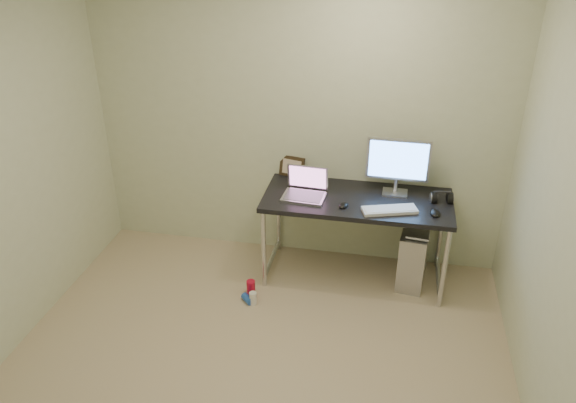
{
  "coord_description": "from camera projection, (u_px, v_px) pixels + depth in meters",
  "views": [
    {
      "loc": [
        0.78,
        -2.6,
        2.83
      ],
      "look_at": [
        0.06,
        1.07,
        0.85
      ],
      "focal_mm": 35.0,
      "sensor_mm": 36.0,
      "label": 1
    }
  ],
  "objects": [
    {
      "name": "laptop",
      "position": [
        305.0,
        189.0,
        4.52
      ],
      "size": [
        0.35,
        0.3,
        0.23
      ],
      "rotation": [
        0.0,
        0.0,
        -0.07
      ],
      "color": "#BBBBC3",
      "rests_on": "desk"
    },
    {
      "name": "monitor",
      "position": [
        398.0,
        162.0,
        4.45
      ],
      "size": [
        0.5,
        0.15,
        0.47
      ],
      "rotation": [
        0.0,
        0.0,
        -0.02
      ],
      "color": "#BBBBC3",
      "rests_on": "desk"
    },
    {
      "name": "can_red",
      "position": [
        251.0,
        288.0,
        4.58
      ],
      "size": [
        0.09,
        0.09,
        0.13
      ],
      "primitive_type": "cylinder",
      "rotation": [
        0.0,
        0.0,
        0.23
      ],
      "color": "red",
      "rests_on": "ground"
    },
    {
      "name": "cable_a",
      "position": [
        409.0,
        224.0,
        4.83
      ],
      "size": [
        0.01,
        0.16,
        0.69
      ],
      "primitive_type": "cylinder",
      "rotation": [
        0.21,
        0.0,
        0.0
      ],
      "color": "black",
      "rests_on": "ground"
    },
    {
      "name": "can_white",
      "position": [
        253.0,
        298.0,
        4.47
      ],
      "size": [
        0.08,
        0.08,
        0.11
      ],
      "primitive_type": "cylinder",
      "rotation": [
        0.0,
        0.0,
        -0.38
      ],
      "color": "white",
      "rests_on": "ground"
    },
    {
      "name": "wall_back",
      "position": [
        297.0,
        121.0,
        4.64
      ],
      "size": [
        3.5,
        0.02,
        2.5
      ],
      "primitive_type": "cube",
      "color": "beige",
      "rests_on": "ground"
    },
    {
      "name": "floor",
      "position": [
        248.0,
        388.0,
        3.71
      ],
      "size": [
        3.5,
        3.5,
        0.0
      ],
      "primitive_type": "plane",
      "color": "tan",
      "rests_on": "ground"
    },
    {
      "name": "tower_computer",
      "position": [
        414.0,
        254.0,
        4.68
      ],
      "size": [
        0.26,
        0.5,
        0.53
      ],
      "rotation": [
        0.0,
        0.0,
        -0.12
      ],
      "color": "silver",
      "rests_on": "ground"
    },
    {
      "name": "desk",
      "position": [
        357.0,
        207.0,
        4.54
      ],
      "size": [
        1.51,
        0.66,
        0.75
      ],
      "color": "black",
      "rests_on": "ground"
    },
    {
      "name": "can_blue",
      "position": [
        248.0,
        299.0,
        4.51
      ],
      "size": [
        0.12,
        0.12,
        0.06
      ],
      "primitive_type": "cylinder",
      "rotation": [
        1.57,
        0.0,
        0.78
      ],
      "color": "blue",
      "rests_on": "ground"
    },
    {
      "name": "keyboard",
      "position": [
        390.0,
        210.0,
        4.3
      ],
      "size": [
        0.44,
        0.26,
        0.03
      ],
      "primitive_type": "cube",
      "rotation": [
        0.0,
        0.0,
        0.31
      ],
      "color": "silver",
      "rests_on": "desk"
    },
    {
      "name": "wall_right",
      "position": [
        576.0,
        259.0,
        2.83
      ],
      "size": [
        0.02,
        3.5,
        2.5
      ],
      "primitive_type": "cube",
      "color": "beige",
      "rests_on": "ground"
    },
    {
      "name": "cable_b",
      "position": [
        420.0,
        228.0,
        4.8
      ],
      "size": [
        0.02,
        0.11,
        0.71
      ],
      "primitive_type": "cylinder",
      "rotation": [
        0.14,
        0.0,
        0.09
      ],
      "color": "black",
      "rests_on": "ground"
    },
    {
      "name": "mouse_left",
      "position": [
        344.0,
        204.0,
        4.36
      ],
      "size": [
        0.09,
        0.12,
        0.04
      ],
      "primitive_type": "ellipsoid",
      "rotation": [
        0.0,
        0.0,
        -0.31
      ],
      "color": "black",
      "rests_on": "desk"
    },
    {
      "name": "headphones",
      "position": [
        442.0,
        198.0,
        4.43
      ],
      "size": [
        0.18,
        0.11,
        0.11
      ],
      "rotation": [
        0.0,
        0.0,
        0.12
      ],
      "color": "black",
      "rests_on": "desk"
    },
    {
      "name": "webcam",
      "position": [
        316.0,
        171.0,
        4.76
      ],
      "size": [
        0.04,
        0.04,
        0.12
      ],
      "rotation": [
        0.0,
        0.0,
        -0.27
      ],
      "color": "silver",
      "rests_on": "desk"
    },
    {
      "name": "picture_frame",
      "position": [
        292.0,
        167.0,
        4.82
      ],
      "size": [
        0.23,
        0.12,
        0.18
      ],
      "primitive_type": "cube",
      "rotation": [
        -0.21,
        0.0,
        -0.25
      ],
      "color": "black",
      "rests_on": "desk"
    },
    {
      "name": "mouse_right",
      "position": [
        435.0,
        212.0,
        4.25
      ],
      "size": [
        0.08,
        0.13,
        0.04
      ],
      "primitive_type": "ellipsoid",
      "rotation": [
        0.0,
        0.0,
        0.04
      ],
      "color": "black",
      "rests_on": "desk"
    }
  ]
}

